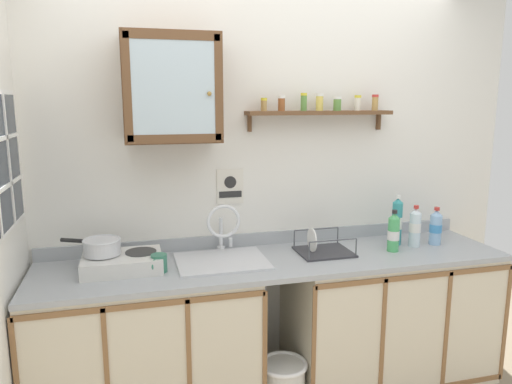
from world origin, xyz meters
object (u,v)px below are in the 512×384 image
dish_rack (323,250)px  wall_cabinet (171,88)px  hot_plate_stove (122,262)px  warning_sign (230,187)px  sink (222,264)px  bottle_detergent_teal_0 (397,222)px  bottle_soda_green_3 (394,233)px  mug (159,263)px  saucepan (101,246)px  bottle_water_blue_1 (436,227)px  bottle_water_clear_2 (415,227)px

dish_rack → wall_cabinet: size_ratio=0.54×
hot_plate_stove → warning_sign: (0.66, 0.26, 0.34)m
sink → warning_sign: (0.11, 0.26, 0.40)m
bottle_detergent_teal_0 → bottle_soda_green_3: bearing=-127.7°
dish_rack → warning_sign: (-0.51, 0.27, 0.36)m
mug → saucepan: bearing=159.4°
hot_plate_stove → bottle_water_blue_1: 1.93m
wall_cabinet → saucepan: bearing=-166.3°
bottle_water_blue_1 → hot_plate_stove: bearing=179.4°
hot_plate_stove → bottle_water_clear_2: size_ratio=1.59×
bottle_detergent_teal_0 → bottle_water_blue_1: 0.25m
bottle_water_blue_1 → bottle_water_clear_2: bearing=-177.8°
bottle_detergent_teal_0 → saucepan: bearing=-179.5°
bottle_water_blue_1 → mug: size_ratio=2.08×
bottle_soda_green_3 → mug: (-1.40, -0.01, -0.07)m
bottle_water_clear_2 → warning_sign: 1.19m
wall_cabinet → sink: bearing=-25.6°
bottle_water_blue_1 → wall_cabinet: wall_cabinet is taller
bottle_water_blue_1 → warning_sign: warning_sign is taller
bottle_soda_green_3 → wall_cabinet: size_ratio=0.44×
wall_cabinet → warning_sign: (0.35, 0.14, -0.59)m
bottle_water_clear_2 → saucepan: bearing=178.4°
bottle_water_blue_1 → saucepan: bearing=178.7°
bottle_detergent_teal_0 → mug: (-1.50, -0.13, -0.10)m
bottle_water_blue_1 → dish_rack: size_ratio=0.76×
bottle_water_clear_2 → bottle_soda_green_3: bearing=-163.6°
hot_plate_stove → bottle_detergent_teal_0: 1.69m
bottle_detergent_teal_0 → warning_sign: size_ratio=1.48×
saucepan → dish_rack: bearing=-1.4°
bottle_water_blue_1 → dish_rack: (-0.77, 0.01, -0.09)m
mug → warning_sign: size_ratio=0.54×
bottle_soda_green_3 → sink: bearing=175.3°
bottle_detergent_teal_0 → bottle_soda_green_3: 0.16m
hot_plate_stove → wall_cabinet: size_ratio=0.72×
bottle_water_blue_1 → wall_cabinet: 1.84m
bottle_detergent_teal_0 → bottle_water_blue_1: (0.24, -0.06, -0.04)m
hot_plate_stove → bottle_detergent_teal_0: (1.69, 0.04, 0.11)m
bottle_soda_green_3 → dish_rack: bearing=170.3°
warning_sign → sink: bearing=-112.3°
bottle_water_blue_1 → wall_cabinet: (-1.62, 0.14, 0.86)m
saucepan → warning_sign: warning_sign is taller
sink → hot_plate_stove: size_ratio=1.21×
bottle_water_blue_1 → bottle_soda_green_3: bearing=-170.0°
sink → bottle_soda_green_3: size_ratio=1.99×
sink → bottle_detergent_teal_0: bottle_detergent_teal_0 is taller
bottle_water_blue_1 → bottle_water_clear_2: size_ratio=0.92×
hot_plate_stove → mug: (0.19, -0.09, 0.01)m
dish_rack → warning_sign: 0.68m
dish_rack → mug: (-0.97, -0.08, 0.03)m
saucepan → mug: (0.29, -0.11, -0.09)m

